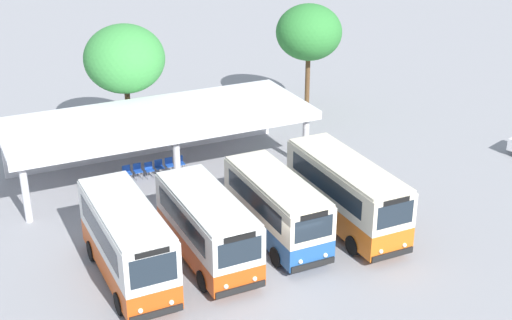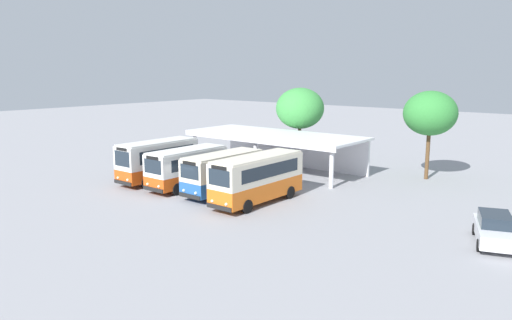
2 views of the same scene
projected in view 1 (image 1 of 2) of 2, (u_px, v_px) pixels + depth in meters
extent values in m
plane|color=#939399|center=(283.00, 267.00, 30.34)|extent=(180.00, 180.00, 0.00)
cylinder|color=black|center=(171.00, 290.00, 27.99)|extent=(0.23, 0.90, 0.90)
cylinder|color=black|center=(119.00, 303.00, 27.15)|extent=(0.23, 0.90, 0.90)
cylinder|color=black|center=(138.00, 240.00, 31.57)|extent=(0.23, 0.90, 0.90)
cylinder|color=black|center=(91.00, 251.00, 30.72)|extent=(0.23, 0.90, 0.90)
cube|color=#D14C14|center=(129.00, 260.00, 29.18)|extent=(2.27, 7.03, 1.05)
cube|color=silver|center=(126.00, 229.00, 28.60)|extent=(2.27, 7.03, 1.82)
cube|color=silver|center=(124.00, 208.00, 28.22)|extent=(2.20, 6.81, 0.12)
cube|color=black|center=(157.00, 314.00, 26.42)|extent=(2.09, 0.12, 0.28)
cube|color=#1E2833|center=(153.00, 270.00, 25.71)|extent=(1.80, 0.07, 1.18)
cube|color=black|center=(152.00, 253.00, 25.42)|extent=(1.32, 0.06, 0.24)
cube|color=#1E2833|center=(151.00, 222.00, 29.10)|extent=(0.10, 5.60, 1.00)
cube|color=#1E2833|center=(99.00, 233.00, 28.23)|extent=(0.10, 5.60, 1.00)
sphere|color=#EAEACC|center=(171.00, 302.00, 26.55)|extent=(0.20, 0.20, 0.20)
sphere|color=#EAEACC|center=(140.00, 311.00, 26.06)|extent=(0.20, 0.20, 0.20)
cylinder|color=black|center=(251.00, 268.00, 29.43)|extent=(0.23, 0.90, 0.90)
cylinder|color=black|center=(203.00, 281.00, 28.56)|extent=(0.23, 0.90, 0.90)
cylinder|color=black|center=(212.00, 225.00, 32.87)|extent=(0.23, 0.90, 0.90)
cylinder|color=black|center=(168.00, 235.00, 32.00)|extent=(0.23, 0.90, 0.90)
cube|color=#D14C14|center=(207.00, 242.00, 30.55)|extent=(2.33, 6.77, 0.97)
cube|color=silver|center=(207.00, 216.00, 30.04)|extent=(2.33, 6.77, 1.60)
cube|color=silver|center=(206.00, 198.00, 29.69)|extent=(2.26, 6.56, 0.12)
cube|color=black|center=(241.00, 289.00, 27.88)|extent=(2.15, 0.12, 0.28)
cube|color=#1E2833|center=(240.00, 252.00, 27.25)|extent=(1.85, 0.07, 1.04)
cube|color=black|center=(240.00, 238.00, 27.00)|extent=(1.36, 0.06, 0.24)
cube|color=#1E2833|center=(230.00, 209.00, 30.55)|extent=(0.10, 5.39, 0.88)
cube|color=#1E2833|center=(181.00, 220.00, 29.65)|extent=(0.10, 5.39, 0.88)
sphere|color=#EAEACC|center=(255.00, 279.00, 28.02)|extent=(0.20, 0.20, 0.20)
sphere|color=#EAEACC|center=(226.00, 286.00, 27.52)|extent=(0.20, 0.20, 0.20)
cylinder|color=black|center=(318.00, 246.00, 31.06)|extent=(0.22, 0.90, 0.90)
cylinder|color=black|center=(276.00, 257.00, 30.25)|extent=(0.22, 0.90, 0.90)
cylinder|color=black|center=(275.00, 207.00, 34.53)|extent=(0.22, 0.90, 0.90)
cylinder|color=black|center=(236.00, 215.00, 33.71)|extent=(0.22, 0.90, 0.90)
cube|color=#23569E|center=(276.00, 222.00, 32.21)|extent=(2.19, 6.77, 1.03)
cube|color=beige|center=(276.00, 197.00, 31.70)|extent=(2.19, 6.77, 1.52)
cube|color=beige|center=(276.00, 180.00, 31.38)|extent=(2.12, 6.57, 0.12)
cube|color=black|center=(313.00, 265.00, 29.54)|extent=(2.06, 0.11, 0.28)
cube|color=#1E2833|center=(314.00, 229.00, 28.90)|extent=(1.78, 0.06, 0.99)
cube|color=black|center=(314.00, 216.00, 28.66)|extent=(1.30, 0.05, 0.24)
cube|color=#1E2833|center=(296.00, 190.00, 32.19)|extent=(0.06, 5.41, 0.84)
cube|color=#1E2833|center=(254.00, 199.00, 31.34)|extent=(0.06, 5.41, 0.84)
sphere|color=#EAEACC|center=(325.00, 255.00, 29.66)|extent=(0.20, 0.20, 0.20)
sphere|color=#EAEACC|center=(300.00, 262.00, 29.19)|extent=(0.20, 0.20, 0.20)
cylinder|color=black|center=(392.00, 235.00, 31.97)|extent=(0.22, 0.90, 0.90)
cylinder|color=black|center=(353.00, 245.00, 31.14)|extent=(0.22, 0.90, 0.90)
cylinder|color=black|center=(337.00, 193.00, 35.89)|extent=(0.22, 0.90, 0.90)
cylinder|color=black|center=(301.00, 202.00, 35.06)|extent=(0.22, 0.90, 0.90)
cube|color=orange|center=(345.00, 208.00, 33.30)|extent=(2.21, 7.64, 1.18)
cube|color=beige|center=(346.00, 181.00, 32.74)|extent=(2.21, 7.64, 1.62)
cube|color=beige|center=(347.00, 164.00, 32.40)|extent=(2.15, 7.41, 0.12)
cube|color=black|center=(392.00, 255.00, 30.30)|extent=(2.10, 0.10, 0.28)
cube|color=#1E2833|center=(395.00, 215.00, 29.57)|extent=(1.81, 0.05, 1.05)
cube|color=black|center=(396.00, 201.00, 29.32)|extent=(1.33, 0.05, 0.24)
cube|color=#1E2833|center=(365.00, 175.00, 33.24)|extent=(0.04, 6.11, 0.89)
cube|color=#1E2833|center=(325.00, 183.00, 32.38)|extent=(0.04, 6.11, 0.89)
sphere|color=#EAEACC|center=(404.00, 245.00, 30.42)|extent=(0.20, 0.20, 0.20)
sphere|color=#EAEACC|center=(381.00, 251.00, 29.94)|extent=(0.20, 0.20, 0.20)
cylinder|color=silver|center=(25.00, 191.00, 33.49)|extent=(0.36, 0.36, 3.20)
cylinder|color=silver|center=(177.00, 164.00, 36.47)|extent=(0.36, 0.36, 3.20)
cylinder|color=silver|center=(306.00, 140.00, 39.45)|extent=(0.36, 0.36, 3.20)
cube|color=white|center=(145.00, 129.00, 41.10)|extent=(15.97, 0.20, 3.20)
cube|color=white|center=(159.00, 117.00, 38.02)|extent=(16.47, 6.49, 0.20)
cube|color=white|center=(179.00, 141.00, 35.47)|extent=(16.47, 0.10, 0.28)
cylinder|color=slate|center=(132.00, 178.00, 38.12)|extent=(0.03, 0.03, 0.44)
cylinder|color=slate|center=(126.00, 179.00, 37.98)|extent=(0.03, 0.03, 0.44)
cylinder|color=slate|center=(130.00, 176.00, 38.41)|extent=(0.03, 0.03, 0.44)
cylinder|color=slate|center=(124.00, 177.00, 38.27)|extent=(0.03, 0.03, 0.44)
cube|color=#1E4CB2|center=(127.00, 173.00, 38.10)|extent=(0.44, 0.44, 0.04)
cube|color=#1E4CB2|center=(126.00, 169.00, 38.18)|extent=(0.44, 0.04, 0.40)
cylinder|color=slate|center=(143.00, 176.00, 38.38)|extent=(0.03, 0.03, 0.44)
cylinder|color=slate|center=(136.00, 177.00, 38.24)|extent=(0.03, 0.03, 0.44)
cylinder|color=slate|center=(141.00, 173.00, 38.67)|extent=(0.03, 0.03, 0.44)
cylinder|color=slate|center=(134.00, 175.00, 38.53)|extent=(0.03, 0.03, 0.44)
cube|color=#1E4CB2|center=(138.00, 171.00, 38.36)|extent=(0.44, 0.44, 0.04)
cube|color=#1E4CB2|center=(137.00, 167.00, 38.44)|extent=(0.44, 0.04, 0.40)
cylinder|color=slate|center=(154.00, 175.00, 38.52)|extent=(0.03, 0.03, 0.44)
cylinder|color=slate|center=(148.00, 176.00, 38.38)|extent=(0.03, 0.03, 0.44)
cylinder|color=slate|center=(152.00, 172.00, 38.81)|extent=(0.03, 0.03, 0.44)
cylinder|color=slate|center=(146.00, 173.00, 38.67)|extent=(0.03, 0.03, 0.44)
cube|color=#1E4CB2|center=(150.00, 170.00, 38.50)|extent=(0.44, 0.44, 0.04)
cube|color=#1E4CB2|center=(148.00, 165.00, 38.58)|extent=(0.44, 0.04, 0.40)
cylinder|color=slate|center=(164.00, 172.00, 38.83)|extent=(0.03, 0.03, 0.44)
cylinder|color=slate|center=(158.00, 173.00, 38.69)|extent=(0.03, 0.03, 0.44)
cylinder|color=slate|center=(162.00, 170.00, 39.13)|extent=(0.03, 0.03, 0.44)
cylinder|color=slate|center=(156.00, 171.00, 38.98)|extent=(0.03, 0.03, 0.44)
cube|color=#1E4CB2|center=(160.00, 168.00, 38.81)|extent=(0.44, 0.44, 0.04)
cube|color=#1E4CB2|center=(158.00, 163.00, 38.90)|extent=(0.44, 0.04, 0.40)
cylinder|color=slate|center=(174.00, 170.00, 39.10)|extent=(0.03, 0.03, 0.44)
cylinder|color=slate|center=(168.00, 171.00, 38.96)|extent=(0.03, 0.03, 0.44)
cylinder|color=slate|center=(172.00, 168.00, 39.39)|extent=(0.03, 0.03, 0.44)
cylinder|color=slate|center=(166.00, 169.00, 39.25)|extent=(0.03, 0.03, 0.44)
cube|color=#1E4CB2|center=(170.00, 165.00, 39.08)|extent=(0.44, 0.44, 0.04)
cube|color=#1E4CB2|center=(169.00, 161.00, 39.16)|extent=(0.44, 0.04, 0.40)
cylinder|color=slate|center=(185.00, 168.00, 39.32)|extent=(0.03, 0.03, 0.44)
cylinder|color=slate|center=(179.00, 169.00, 39.18)|extent=(0.03, 0.03, 0.44)
cylinder|color=slate|center=(182.00, 166.00, 39.61)|extent=(0.03, 0.03, 0.44)
cylinder|color=slate|center=(177.00, 167.00, 39.47)|extent=(0.03, 0.03, 0.44)
cube|color=#1E4CB2|center=(180.00, 164.00, 39.30)|extent=(0.44, 0.44, 0.04)
cube|color=#1E4CB2|center=(179.00, 159.00, 39.39)|extent=(0.44, 0.04, 0.40)
cylinder|color=brown|center=(129.00, 117.00, 42.31)|extent=(0.32, 0.32, 3.63)
ellipsoid|color=green|center=(124.00, 59.00, 40.88)|extent=(4.69, 4.69, 3.99)
cylinder|color=brown|center=(307.00, 85.00, 47.65)|extent=(0.32, 0.32, 3.92)
ellipsoid|color=#338438|center=(309.00, 32.00, 46.22)|extent=(4.34, 4.34, 3.68)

